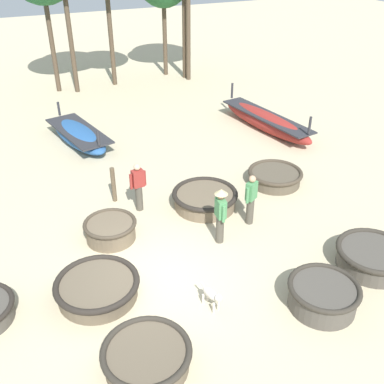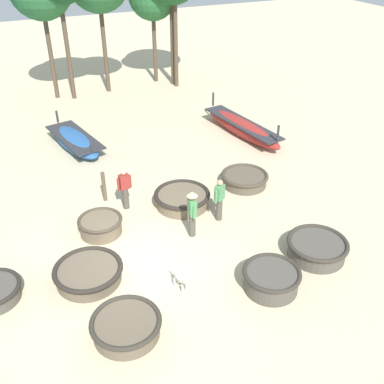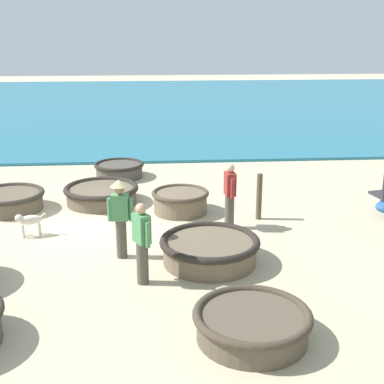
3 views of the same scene
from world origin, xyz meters
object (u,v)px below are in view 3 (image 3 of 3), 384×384
Objects in this scene: fisherman_standing_right at (142,241)px; mooring_post_shoreline at (259,197)px; coracle_upturned at (210,249)px; coracle_beside_post at (252,323)px; coracle_tilted at (180,201)px; coracle_front_left at (119,169)px; dog at (29,221)px; fisherman_by_coracle at (230,194)px; coracle_far_right at (101,194)px; fisherman_hauling at (120,213)px; coracle_center at (9,200)px.

fisherman_standing_right is 4.31m from mooring_post_shoreline.
coracle_beside_post is at bearing 7.13° from coracle_upturned.
fisherman_standing_right is (3.90, -0.91, 0.53)m from coracle_tilted.
fisherman_standing_right is at bearing 6.44° from coracle_front_left.
mooring_post_shoreline is at bearing 97.66° from dog.
dog reaches higher than coracle_front_left.
coracle_front_left is at bearing -138.33° from mooring_post_shoreline.
coracle_tilted is at bearing -108.85° from mooring_post_shoreline.
coracle_upturned is 1.29× the size of fisherman_by_coracle.
fisherman_by_coracle is at bearing 56.54° from coracle_far_right.
fisherman_standing_right reaches higher than mooring_post_shoreline.
coracle_upturned is 2.88m from mooring_post_shoreline.
mooring_post_shoreline is (1.54, 3.99, 0.31)m from coracle_far_right.
coracle_upturned is at bearing 32.09° from coracle_far_right.
coracle_tilted is at bearing 153.14° from fisherman_hauling.
fisherman_standing_right is (1.21, 0.45, -0.12)m from fisherman_hauling.
coracle_far_right is 2.69m from dog.
fisherman_hauling is at bearing 11.35° from coracle_far_right.
fisherman_by_coracle is (2.10, 3.17, 0.57)m from coracle_far_right.
mooring_post_shoreline reaches higher than coracle_upturned.
coracle_front_left is 0.93× the size of fisherman_hauling.
mooring_post_shoreline is at bearing 148.83° from coracle_upturned.
fisherman_hauling is 2.49× the size of dog.
fisherman_by_coracle reaches higher than mooring_post_shoreline.
coracle_upturned is at bearing -172.87° from coracle_beside_post.
coracle_center is 2.36m from coracle_far_right.
coracle_center is at bearing -141.50° from fisherman_standing_right.
fisherman_hauling is (6.14, 0.38, 0.70)m from coracle_front_left.
coracle_front_left is 0.99× the size of fisherman_standing_right.
coracle_far_right is at bearing -168.65° from fisherman_hauling.
fisherman_hauling is (-0.41, -1.78, 0.67)m from coracle_upturned.
coracle_tilted is 3.86m from coracle_front_left.
coracle_upturned is 1.21× the size of fisherman_hauling.
coracle_beside_post is at bearing -3.92° from fisherman_by_coracle.
dog is at bearing -113.61° from coracle_upturned.
coracle_tilted is at bearing 66.77° from coracle_far_right.
fisherman_by_coracle is (-1.90, 0.67, 0.54)m from coracle_upturned.
fisherman_hauling is at bearing 58.65° from dog.
coracle_tilted is 3.78m from dog.
coracle_center is 0.90× the size of coracle_far_right.
coracle_front_left is 2.33× the size of dog.
coracle_tilted is 0.94× the size of fisherman_standing_right.
fisherman_hauling is at bearing 3.56° from coracle_front_left.
dog is (1.87, 0.90, 0.10)m from coracle_center.
coracle_beside_post is at bearing 43.55° from dog.
mooring_post_shoreline reaches higher than coracle_tilted.
coracle_beside_post is 1.17× the size of fisherman_standing_right.
fisherman_standing_right is 3.65m from dog.
coracle_upturned is at bearing 53.36° from coracle_center.
coracle_front_left is 2.58m from coracle_far_right.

